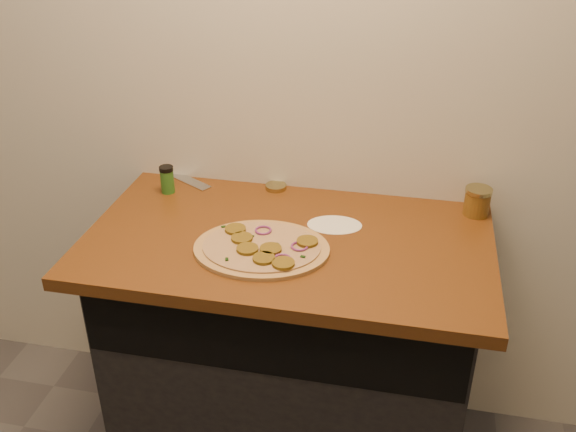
% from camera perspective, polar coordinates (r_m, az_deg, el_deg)
% --- Properties ---
extents(cabinet, '(1.10, 0.60, 0.86)m').
position_cam_1_polar(cabinet, '(2.20, 0.17, -11.97)').
color(cabinet, black).
rests_on(cabinet, ground).
extents(countertop, '(1.20, 0.70, 0.04)m').
position_cam_1_polar(countertop, '(1.91, 0.00, -2.34)').
color(countertop, '#622F12').
rests_on(countertop, cabinet).
extents(pizza, '(0.42, 0.42, 0.03)m').
position_cam_1_polar(pizza, '(1.83, -2.31, -2.85)').
color(pizza, tan).
rests_on(pizza, countertop).
extents(chefs_knife, '(0.29, 0.19, 0.02)m').
position_cam_1_polar(chefs_knife, '(2.32, -10.29, 3.85)').
color(chefs_knife, '#B7BAC1').
rests_on(chefs_knife, countertop).
extents(mason_jar_lid, '(0.09, 0.09, 0.02)m').
position_cam_1_polar(mason_jar_lid, '(2.17, -1.08, 2.62)').
color(mason_jar_lid, '#9D925B').
rests_on(mason_jar_lid, countertop).
extents(salsa_jar, '(0.08, 0.08, 0.09)m').
position_cam_1_polar(salsa_jar, '(2.08, 16.47, 1.26)').
color(salsa_jar, '#A61810').
rests_on(salsa_jar, countertop).
extents(spice_shaker, '(0.05, 0.05, 0.09)m').
position_cam_1_polar(spice_shaker, '(2.17, -10.69, 3.22)').
color(spice_shaker, '#2C6620').
rests_on(spice_shaker, countertop).
extents(flour_spill, '(0.19, 0.19, 0.00)m').
position_cam_1_polar(flour_spill, '(1.96, 4.16, -0.79)').
color(flour_spill, white).
rests_on(flour_spill, countertop).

